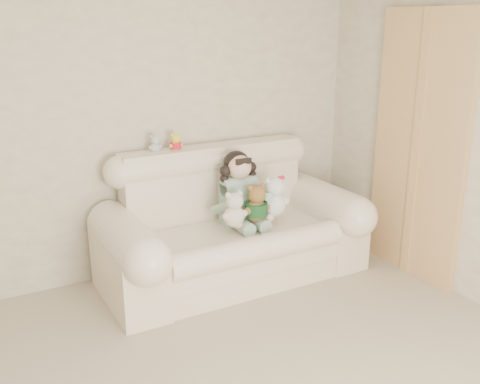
% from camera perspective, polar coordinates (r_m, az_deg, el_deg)
% --- Properties ---
extents(wall_back, '(4.50, 0.00, 4.50)m').
position_cam_1_polar(wall_back, '(4.25, -14.71, 7.49)').
color(wall_back, beige).
rests_on(wall_back, ground).
extents(sofa, '(2.10, 0.95, 1.03)m').
position_cam_1_polar(sofa, '(4.30, -0.65, -2.64)').
color(sofa, beige).
rests_on(sofa, floor).
extents(door_panel, '(0.06, 0.90, 2.10)m').
position_cam_1_polar(door_panel, '(4.50, 18.29, 4.46)').
color(door_panel, tan).
rests_on(door_panel, floor).
extents(seated_child, '(0.37, 0.45, 0.61)m').
position_cam_1_polar(seated_child, '(4.35, -0.12, 0.47)').
color(seated_child, '#2E754D').
rests_on(seated_child, sofa).
extents(brown_teddy, '(0.27, 0.24, 0.36)m').
position_cam_1_polar(brown_teddy, '(4.20, 1.71, -0.79)').
color(brown_teddy, brown).
rests_on(brown_teddy, sofa).
extents(white_cat, '(0.28, 0.23, 0.40)m').
position_cam_1_polar(white_cat, '(4.32, 3.59, -0.04)').
color(white_cat, white).
rests_on(white_cat, sofa).
extents(cream_teddy, '(0.25, 0.21, 0.33)m').
position_cam_1_polar(cream_teddy, '(4.10, -0.63, -1.46)').
color(cream_teddy, beige).
rests_on(cream_teddy, sofa).
extents(yellow_mini_bear, '(0.13, 0.11, 0.17)m').
position_cam_1_polar(yellow_mini_bear, '(4.32, -6.78, 5.36)').
color(yellow_mini_bear, '#FFF035').
rests_on(yellow_mini_bear, sofa).
extents(grey_mini_plush, '(0.14, 0.12, 0.17)m').
position_cam_1_polar(grey_mini_plush, '(4.29, -8.94, 5.16)').
color(grey_mini_plush, silver).
rests_on(grey_mini_plush, sofa).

